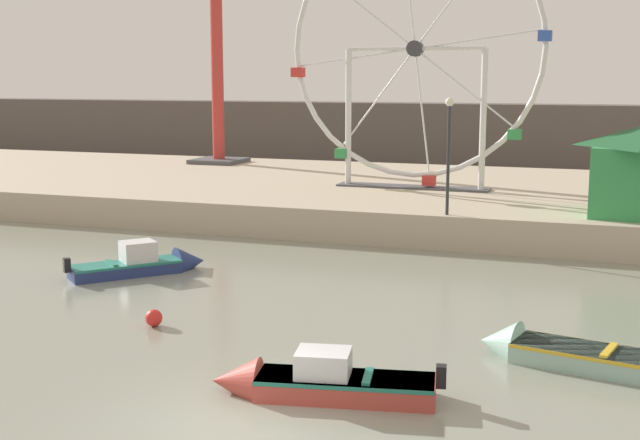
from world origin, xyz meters
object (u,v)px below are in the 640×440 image
ferris_wheel_white_frame (415,53)px  drop_tower_red_tower (216,23)px  motorboat_seafoam (556,352)px  mooring_buoy_orange (154,318)px  promenade_lamp_near (449,140)px  motorboat_navy_blue (147,263)px  motorboat_faded_red (311,382)px

ferris_wheel_white_frame → drop_tower_red_tower: 15.35m
motorboat_seafoam → mooring_buoy_orange: (-9.90, -0.56, -0.03)m
motorboat_seafoam → drop_tower_red_tower: drop_tower_red_tower is taller
motorboat_seafoam → ferris_wheel_white_frame: bearing=-55.4°
mooring_buoy_orange → drop_tower_red_tower: bearing=113.0°
motorboat_seafoam → promenade_lamp_near: (-4.84, 11.69, 3.79)m
ferris_wheel_white_frame → promenade_lamp_near: bearing=-67.0°
motorboat_navy_blue → mooring_buoy_orange: bearing=-106.1°
motorboat_faded_red → motorboat_seafoam: size_ratio=1.08×
ferris_wheel_white_frame → promenade_lamp_near: (2.98, -7.02, -3.25)m
motorboat_seafoam → promenade_lamp_near: 13.21m
motorboat_seafoam → mooring_buoy_orange: 9.91m
mooring_buoy_orange → ferris_wheel_white_frame: bearing=83.9°
motorboat_seafoam → drop_tower_red_tower: bearing=-38.9°
promenade_lamp_near → mooring_buoy_orange: size_ratio=9.69×
motorboat_navy_blue → mooring_buoy_orange: (3.31, -5.16, -0.10)m
motorboat_navy_blue → motorboat_seafoam: bearing=-68.0°
motorboat_seafoam → drop_tower_red_tower: 34.72m
motorboat_faded_red → mooring_buoy_orange: bearing=-41.5°
drop_tower_red_tower → motorboat_faded_red: bearing=-60.6°
motorboat_faded_red → promenade_lamp_near: bearing=-99.7°
ferris_wheel_white_frame → mooring_buoy_orange: 20.63m
motorboat_navy_blue → drop_tower_red_tower: bearing=61.7°
motorboat_faded_red → motorboat_seafoam: bearing=-150.9°
ferris_wheel_white_frame → drop_tower_red_tower: drop_tower_red_tower is taller
drop_tower_red_tower → promenade_lamp_near: bearing=-41.2°
motorboat_faded_red → ferris_wheel_white_frame: size_ratio=0.40×
motorboat_faded_red → ferris_wheel_white_frame: ferris_wheel_white_frame is taller
ferris_wheel_white_frame → mooring_buoy_orange: size_ratio=27.16×
ferris_wheel_white_frame → motorboat_navy_blue: bearing=-110.9°
motorboat_seafoam → mooring_buoy_orange: size_ratio=9.95×
motorboat_navy_blue → promenade_lamp_near: bearing=-8.5°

